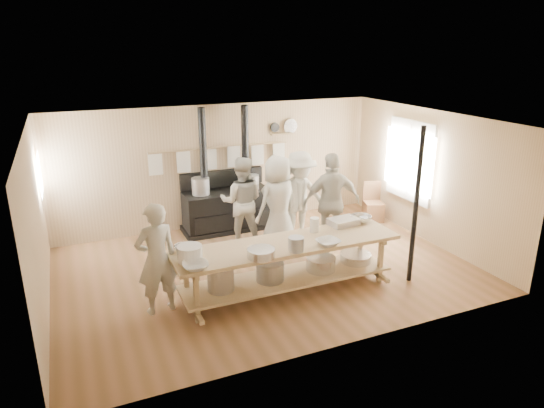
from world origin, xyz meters
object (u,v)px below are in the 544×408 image
object	(u,v)px
stove	(226,206)
prep_table	(287,262)
roasting_pan	(343,222)
cook_far_left	(157,259)
chair	(373,210)
cook_center	(278,203)
cook_right	(332,202)
cook_left	(242,201)
cook_by_window	(299,197)

from	to	relation	value
stove	prep_table	xyz separation A→B (m)	(-0.00, -3.02, -0.00)
roasting_pan	prep_table	bearing A→B (deg)	-164.77
cook_far_left	chair	bearing A→B (deg)	-168.71
prep_table	cook_far_left	xyz separation A→B (m)	(-1.97, 0.23, 0.32)
cook_center	cook_right	size ratio (longest dim) A/B	0.97
cook_left	chair	xyz separation A→B (m)	(3.13, 0.08, -0.62)
cook_by_window	roasting_pan	bearing A→B (deg)	-83.53
cook_left	chair	world-z (taller)	cook_left
stove	cook_center	bearing A→B (deg)	-66.50
cook_center	cook_left	bearing A→B (deg)	-55.94
chair	roasting_pan	xyz separation A→B (m)	(-1.95, -1.89, 0.65)
stove	roasting_pan	distance (m)	2.97
stove	cook_by_window	bearing A→B (deg)	-47.40
cook_far_left	roasting_pan	xyz separation A→B (m)	(3.18, 0.10, 0.06)
cook_center	chair	size ratio (longest dim) A/B	2.11
prep_table	chair	world-z (taller)	chair
stove	cook_right	bearing A→B (deg)	-50.07
chair	stove	bearing A→B (deg)	-176.91
stove	chair	world-z (taller)	stove
stove	prep_table	bearing A→B (deg)	-90.04
stove	cook_far_left	xyz separation A→B (m)	(-1.97, -2.79, 0.32)
cook_left	cook_center	distance (m)	0.73
cook_far_left	cook_left	bearing A→B (deg)	-146.19
prep_table	cook_left	bearing A→B (deg)	89.12
cook_center	cook_by_window	distance (m)	0.54
cook_far_left	cook_right	size ratio (longest dim) A/B	0.89
chair	prep_table	bearing A→B (deg)	-127.67
cook_right	roasting_pan	size ratio (longest dim) A/B	3.79
stove	cook_by_window	world-z (taller)	stove
prep_table	cook_left	size ratio (longest dim) A/B	2.05
stove	roasting_pan	bearing A→B (deg)	-65.76
cook_left	chair	size ratio (longest dim) A/B	2.03
cook_far_left	cook_right	distance (m)	3.61
prep_table	cook_far_left	distance (m)	2.00
prep_table	cook_right	xyz separation A→B (m)	(1.50, 1.23, 0.42)
cook_by_window	chair	size ratio (longest dim) A/B	2.12
cook_left	cook_right	size ratio (longest dim) A/B	0.93
cook_far_left	roasting_pan	size ratio (longest dim) A/B	3.39
cook_center	chair	world-z (taller)	cook_center
prep_table	stove	bearing A→B (deg)	89.96
cook_far_left	cook_left	world-z (taller)	cook_left
cook_far_left	cook_right	xyz separation A→B (m)	(3.47, 1.00, 0.10)
cook_far_left	chair	distance (m)	5.53
chair	cook_far_left	bearing A→B (deg)	-141.47
cook_left	cook_right	xyz separation A→B (m)	(1.47, -0.91, 0.07)
stove	cook_far_left	distance (m)	3.43
cook_far_left	cook_by_window	size ratio (longest dim) A/B	0.92
cook_center	cook_right	bearing A→B (deg)	138.60
cook_right	cook_left	bearing A→B (deg)	-20.67
cook_center	roasting_pan	xyz separation A→B (m)	(0.62, -1.34, -0.01)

